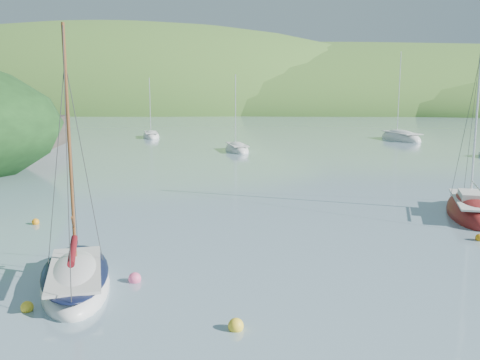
# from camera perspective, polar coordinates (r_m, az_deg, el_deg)

# --- Properties ---
(ground) EXTENTS (700.00, 700.00, 0.00)m
(ground) POSITION_cam_1_polar(r_m,az_deg,el_deg) (19.35, -1.44, -11.75)
(ground) COLOR #7698A3
(ground) RESTS_ON ground
(shoreline_hills) EXTENTS (690.00, 135.00, 56.00)m
(shoreline_hills) POSITION_cam_1_polar(r_m,az_deg,el_deg) (190.79, 1.39, 7.70)
(shoreline_hills) COLOR #2C6225
(shoreline_hills) RESTS_ON ground
(daysailer_white) EXTENTS (4.47, 6.96, 10.05)m
(daysailer_white) POSITION_cam_1_polar(r_m,az_deg,el_deg) (20.58, -17.12, -10.18)
(daysailer_white) COLOR silver
(daysailer_white) RESTS_ON ground
(sloop_red) EXTENTS (4.01, 8.05, 11.38)m
(sloop_red) POSITION_cam_1_polar(r_m,az_deg,el_deg) (33.01, 23.51, -3.06)
(sloop_red) COLOR maroon
(sloop_red) RESTS_ON ground
(distant_sloop_a) EXTENTS (4.09, 6.93, 9.35)m
(distant_sloop_a) POSITION_cam_1_polar(r_m,az_deg,el_deg) (60.66, -0.34, 3.26)
(distant_sloop_a) COLOR silver
(distant_sloop_a) RESTS_ON ground
(distant_sloop_b) EXTENTS (5.68, 9.64, 12.98)m
(distant_sloop_b) POSITION_cam_1_polar(r_m,az_deg,el_deg) (76.77, 16.77, 4.26)
(distant_sloop_b) COLOR silver
(distant_sloop_b) RESTS_ON ground
(distant_sloop_c) EXTENTS (4.11, 6.88, 9.27)m
(distant_sloop_c) POSITION_cam_1_polar(r_m,az_deg,el_deg) (78.34, -9.45, 4.61)
(distant_sloop_c) COLOR silver
(distant_sloop_c) RESTS_ON ground
(mooring_buoys) EXTENTS (22.68, 11.92, 0.47)m
(mooring_buoys) POSITION_cam_1_polar(r_m,az_deg,el_deg) (20.79, -4.88, -9.86)
(mooring_buoys) COLOR yellow
(mooring_buoys) RESTS_ON ground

